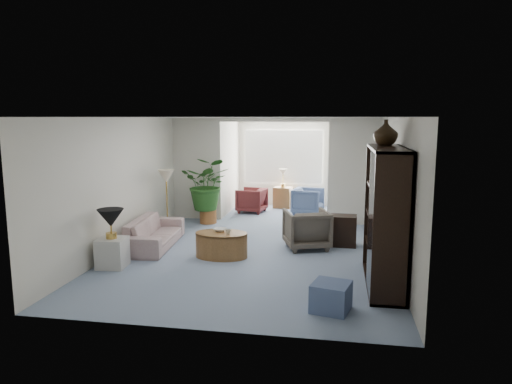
% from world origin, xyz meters
% --- Properties ---
extents(floor, '(6.00, 6.00, 0.00)m').
position_xyz_m(floor, '(0.00, 0.00, 0.00)').
color(floor, '#8493AF').
rests_on(floor, ground).
extents(sunroom_floor, '(2.60, 2.60, 0.00)m').
position_xyz_m(sunroom_floor, '(0.00, 4.10, 0.00)').
color(sunroom_floor, '#8493AF').
rests_on(sunroom_floor, ground).
extents(back_pier_left, '(1.20, 0.12, 2.50)m').
position_xyz_m(back_pier_left, '(-1.90, 3.00, 1.25)').
color(back_pier_left, silver).
rests_on(back_pier_left, ground).
extents(back_pier_right, '(1.20, 0.12, 2.50)m').
position_xyz_m(back_pier_right, '(1.90, 3.00, 1.25)').
color(back_pier_right, silver).
rests_on(back_pier_right, ground).
extents(back_header, '(2.60, 0.12, 0.10)m').
position_xyz_m(back_header, '(0.00, 3.00, 2.45)').
color(back_header, silver).
rests_on(back_header, back_pier_left).
extents(window_pane, '(2.20, 0.02, 1.50)m').
position_xyz_m(window_pane, '(0.00, 5.18, 1.40)').
color(window_pane, white).
extents(window_blinds, '(2.20, 0.02, 1.50)m').
position_xyz_m(window_blinds, '(0.00, 5.15, 1.40)').
color(window_blinds, white).
extents(framed_picture, '(0.04, 0.50, 0.40)m').
position_xyz_m(framed_picture, '(2.46, -0.10, 1.70)').
color(framed_picture, '#B5AA91').
extents(sofa, '(0.90, 1.96, 0.56)m').
position_xyz_m(sofa, '(-1.98, 0.39, 0.28)').
color(sofa, '#B8AC9C').
rests_on(sofa, ground).
extents(end_table, '(0.49, 0.49, 0.50)m').
position_xyz_m(end_table, '(-2.18, -0.96, 0.25)').
color(end_table, beige).
rests_on(end_table, ground).
extents(table_lamp, '(0.44, 0.44, 0.30)m').
position_xyz_m(table_lamp, '(-2.18, -0.96, 0.85)').
color(table_lamp, black).
rests_on(table_lamp, end_table).
extents(floor_lamp, '(0.36, 0.36, 0.28)m').
position_xyz_m(floor_lamp, '(-2.12, 1.50, 1.25)').
color(floor_lamp, '#FAEAC7').
rests_on(floor_lamp, ground).
extents(coffee_table, '(1.06, 1.06, 0.45)m').
position_xyz_m(coffee_table, '(-0.52, -0.07, 0.23)').
color(coffee_table, brown).
rests_on(coffee_table, ground).
extents(coffee_bowl, '(0.25, 0.25, 0.06)m').
position_xyz_m(coffee_bowl, '(-0.57, 0.03, 0.48)').
color(coffee_bowl, white).
rests_on(coffee_bowl, coffee_table).
extents(coffee_cup, '(0.11, 0.11, 0.09)m').
position_xyz_m(coffee_cup, '(-0.37, -0.17, 0.50)').
color(coffee_cup, beige).
rests_on(coffee_cup, coffee_table).
extents(wingback_chair, '(1.02, 1.03, 0.75)m').
position_xyz_m(wingback_chair, '(0.96, 0.79, 0.37)').
color(wingback_chair, '#585146').
rests_on(wingback_chair, ground).
extents(side_table_dark, '(0.52, 0.42, 0.60)m').
position_xyz_m(side_table_dark, '(1.66, 1.09, 0.30)').
color(side_table_dark, black).
rests_on(side_table_dark, ground).
extents(entertainment_cabinet, '(0.50, 1.86, 2.07)m').
position_xyz_m(entertainment_cabinet, '(2.23, -1.02, 1.04)').
color(entertainment_cabinet, black).
rests_on(entertainment_cabinet, ground).
extents(cabinet_urn, '(0.38, 0.38, 0.39)m').
position_xyz_m(cabinet_urn, '(2.23, -0.52, 2.27)').
color(cabinet_urn, black).
rests_on(cabinet_urn, entertainment_cabinet).
extents(ottoman, '(0.57, 0.57, 0.37)m').
position_xyz_m(ottoman, '(1.47, -2.15, 0.19)').
color(ottoman, slate).
rests_on(ottoman, ground).
extents(plant_pot, '(0.40, 0.40, 0.32)m').
position_xyz_m(plant_pot, '(-1.51, 2.57, 0.16)').
color(plant_pot, brown).
rests_on(plant_pot, ground).
extents(house_plant, '(1.13, 0.98, 1.26)m').
position_xyz_m(house_plant, '(-1.51, 2.57, 0.95)').
color(house_plant, '#26571E').
rests_on(house_plant, plant_pot).
extents(sunroom_chair_blue, '(0.86, 0.85, 0.69)m').
position_xyz_m(sunroom_chair_blue, '(0.78, 4.03, 0.34)').
color(sunroom_chair_blue, slate).
rests_on(sunroom_chair_blue, ground).
extents(sunroom_chair_maroon, '(0.82, 0.80, 0.65)m').
position_xyz_m(sunroom_chair_maroon, '(-0.72, 4.03, 0.32)').
color(sunroom_chair_maroon, maroon).
rests_on(sunroom_chair_maroon, ground).
extents(sunroom_table, '(0.53, 0.45, 0.58)m').
position_xyz_m(sunroom_table, '(0.03, 4.78, 0.29)').
color(sunroom_table, brown).
rests_on(sunroom_table, ground).
extents(shelf_clutter, '(0.30, 1.25, 1.06)m').
position_xyz_m(shelf_clutter, '(2.18, -1.19, 1.24)').
color(shelf_clutter, '#2A2624').
rests_on(shelf_clutter, entertainment_cabinet).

